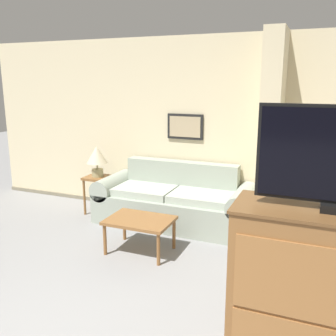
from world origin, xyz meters
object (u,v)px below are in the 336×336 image
object	(u,v)px
table_lamp	(97,157)
coffee_table	(140,223)
couch	(175,202)
tv_dresser	(331,303)

from	to	relation	value
table_lamp	coffee_table	bearing A→B (deg)	-39.13
couch	tv_dresser	distance (m)	3.07
table_lamp	couch	bearing A→B (deg)	1.54
coffee_table	tv_dresser	world-z (taller)	tv_dresser
couch	coffee_table	world-z (taller)	couch
couch	table_lamp	xyz separation A→B (m)	(-1.24, -0.03, 0.56)
couch	table_lamp	distance (m)	1.36
coffee_table	couch	bearing A→B (deg)	87.26
table_lamp	tv_dresser	distance (m)	3.96
tv_dresser	table_lamp	bearing A→B (deg)	144.43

